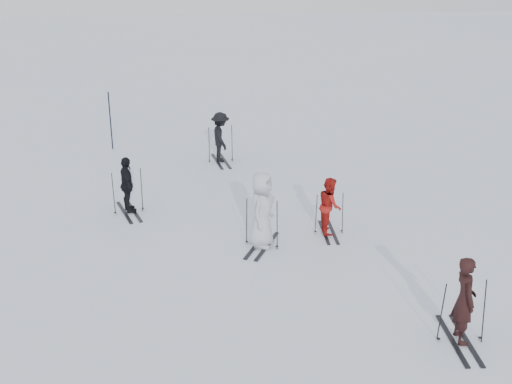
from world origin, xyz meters
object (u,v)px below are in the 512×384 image
at_px(skier_grey, 262,211).
at_px(skier_near_dark, 464,301).
at_px(skier_uphill_left, 127,186).
at_px(skier_uphill_far, 221,138).
at_px(skier_red, 330,206).
at_px(piste_marker, 110,121).

bearing_deg(skier_grey, skier_near_dark, -118.88).
xyz_separation_m(skier_near_dark, skier_uphill_left, (-6.78, 7.31, -0.07)).
distance_m(skier_grey, skier_uphill_far, 7.05).
bearing_deg(skier_grey, skier_red, -46.50).
bearing_deg(skier_uphill_left, skier_grey, -143.88).
distance_m(skier_uphill_left, piste_marker, 6.44).
bearing_deg(skier_red, skier_uphill_left, 72.12).
bearing_deg(skier_uphill_left, piste_marker, -7.57).
bearing_deg(skier_uphill_left, skier_near_dark, -153.83).
relative_size(skier_uphill_far, piste_marker, 0.80).
bearing_deg(skier_red, piste_marker, 40.39).
xyz_separation_m(skier_uphill_left, piste_marker, (-1.02, 6.36, 0.28)).
xyz_separation_m(skier_grey, piste_marker, (-4.53, 9.02, 0.11)).
bearing_deg(skier_uphill_far, piste_marker, 55.22).
height_order(skier_red, skier_uphill_left, skier_uphill_left).
xyz_separation_m(skier_near_dark, skier_red, (-1.39, 5.24, -0.12)).
bearing_deg(piste_marker, skier_near_dark, -60.30).
bearing_deg(skier_uphill_far, skier_near_dark, -169.86).
bearing_deg(skier_red, skier_near_dark, -162.02).
distance_m(skier_near_dark, piste_marker, 15.73).
distance_m(skier_uphill_left, skier_uphill_far, 5.26).
distance_m(skier_red, skier_uphill_left, 5.78).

